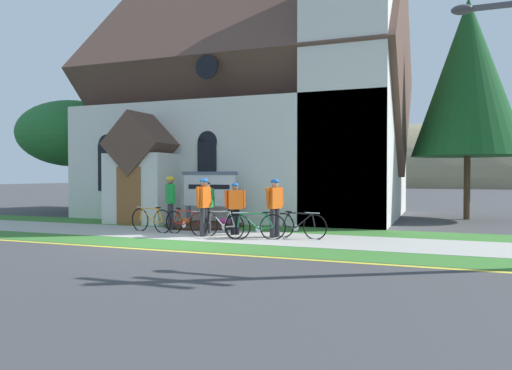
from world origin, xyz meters
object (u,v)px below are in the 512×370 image
at_px(church_sign, 209,190).
at_px(cyclist_in_blue_jersey, 206,203).
at_px(cyclist_in_green_jersey, 204,202).
at_px(cyclist_in_yellow_jersey, 235,205).
at_px(yard_deciduous_tree, 74,134).
at_px(bicycle_green, 298,225).
at_px(bicycle_blue, 255,226).
at_px(cyclist_in_white_jersey, 170,198).
at_px(cyclist_in_red_jersey, 275,203).
at_px(bicycle_white, 186,222).
at_px(bicycle_black, 222,224).
at_px(roadside_conifer, 468,77).
at_px(bicycle_yellow, 151,220).

height_order(church_sign, cyclist_in_blue_jersey, church_sign).
bearing_deg(cyclist_in_blue_jersey, cyclist_in_green_jersey, -71.45).
height_order(cyclist_in_yellow_jersey, yard_deciduous_tree, yard_deciduous_tree).
xyz_separation_m(bicycle_green, bicycle_blue, (-1.04, -0.72, 0.00)).
relative_size(bicycle_green, cyclist_in_yellow_jersey, 1.09).
height_order(church_sign, cyclist_in_yellow_jersey, church_sign).
height_order(cyclist_in_white_jersey, cyclist_in_red_jersey, cyclist_in_white_jersey).
relative_size(bicycle_green, yard_deciduous_tree, 0.32).
height_order(cyclist_in_white_jersey, cyclist_in_green_jersey, cyclist_in_white_jersey).
bearing_deg(bicycle_white, yard_deciduous_tree, 147.98).
bearing_deg(cyclist_in_yellow_jersey, cyclist_in_white_jersey, 170.06).
height_order(bicycle_black, cyclist_in_white_jersey, cyclist_in_white_jersey).
distance_m(bicycle_black, roadside_conifer, 12.32).
distance_m(bicycle_white, bicycle_black, 1.27).
bearing_deg(bicycle_green, bicycle_white, -173.44).
xyz_separation_m(bicycle_yellow, cyclist_in_green_jersey, (2.06, -0.39, 0.62)).
relative_size(bicycle_green, cyclist_in_green_jersey, 1.00).
bearing_deg(church_sign, yard_deciduous_tree, 159.90).
bearing_deg(cyclist_in_green_jersey, cyclist_in_white_jersey, 149.02).
bearing_deg(cyclist_in_yellow_jersey, bicycle_green, -1.19).
bearing_deg(yard_deciduous_tree, cyclist_in_white_jersey, -30.99).
xyz_separation_m(church_sign, bicycle_green, (3.93, -2.24, -0.88)).
xyz_separation_m(roadside_conifer, yard_deciduous_tree, (-17.60, -2.62, -1.97)).
height_order(church_sign, bicycle_green, church_sign).
distance_m(bicycle_yellow, cyclist_in_white_jersey, 0.99).
xyz_separation_m(bicycle_black, cyclist_in_blue_jersey, (-0.72, 0.44, 0.57)).
bearing_deg(cyclist_in_white_jersey, church_sign, 72.88).
xyz_separation_m(bicycle_white, cyclist_in_red_jersey, (2.74, 0.30, 0.62)).
xyz_separation_m(church_sign, cyclist_in_green_jersey, (1.22, -2.82, -0.25)).
bearing_deg(church_sign, cyclist_in_green_jersey, -66.64).
distance_m(church_sign, cyclist_in_white_jersey, 1.85).
bearing_deg(yard_deciduous_tree, bicycle_yellow, -35.23).
relative_size(church_sign, cyclist_in_yellow_jersey, 1.39).
xyz_separation_m(church_sign, cyclist_in_blue_jersey, (1.06, -2.35, -0.31)).
bearing_deg(bicycle_blue, bicycle_white, 172.26).
xyz_separation_m(bicycle_white, cyclist_in_white_jersey, (-1.06, 0.87, 0.67)).
distance_m(bicycle_yellow, cyclist_in_green_jersey, 2.19).
bearing_deg(cyclist_in_yellow_jersey, bicycle_blue, -38.59).
height_order(bicycle_black, yard_deciduous_tree, yard_deciduous_tree).
xyz_separation_m(bicycle_yellow, yard_deciduous_tree, (-8.04, 5.68, 3.40)).
relative_size(bicycle_black, cyclist_in_red_jersey, 1.00).
distance_m(bicycle_blue, cyclist_in_red_jersey, 0.95).
xyz_separation_m(bicycle_yellow, bicycle_blue, (3.74, -0.53, -0.01)).
bearing_deg(bicycle_green, cyclist_in_blue_jersey, -177.75).
bearing_deg(cyclist_in_white_jersey, bicycle_black, -23.84).
height_order(bicycle_green, bicycle_black, bicycle_black).
relative_size(church_sign, cyclist_in_red_jersey, 1.30).
height_order(bicycle_green, cyclist_in_yellow_jersey, cyclist_in_yellow_jersey).
height_order(bicycle_white, bicycle_blue, bicycle_white).
bearing_deg(cyclist_in_white_jersey, bicycle_green, -6.09).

